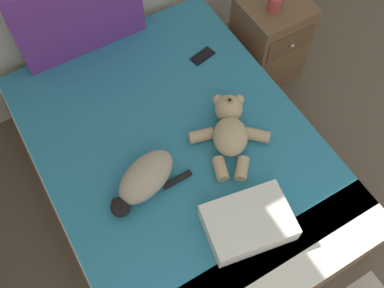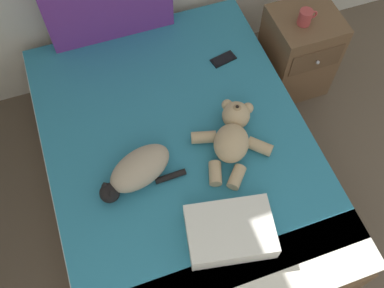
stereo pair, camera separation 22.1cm
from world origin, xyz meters
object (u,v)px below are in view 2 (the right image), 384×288
(mug, at_px, (305,17))
(nightstand, at_px, (298,52))
(throw_pillow, at_px, (230,231))
(patterned_cushion, at_px, (108,0))
(cat, at_px, (137,171))
(cell_phone, at_px, (223,59))
(teddy_bear, at_px, (233,136))
(bed, at_px, (180,164))

(mug, bearing_deg, nightstand, 32.50)
(throw_pillow, bearing_deg, patterned_cushion, 97.49)
(cat, relative_size, cell_phone, 2.77)
(throw_pillow, bearing_deg, cell_phone, 70.07)
(teddy_bear, height_order, mug, mug)
(patterned_cushion, bearing_deg, bed, -81.82)
(teddy_bear, bearing_deg, cat, -176.32)
(cat, relative_size, mug, 3.69)
(mug, bearing_deg, bed, -153.64)
(patterned_cushion, height_order, mug, patterned_cushion)
(cell_phone, height_order, mug, mug)
(bed, bearing_deg, teddy_bear, -19.71)
(patterned_cushion, height_order, cell_phone, patterned_cushion)
(cell_phone, height_order, nightstand, nightstand)
(nightstand, xyz_separation_m, mug, (-0.05, -0.03, 0.35))
(teddy_bear, distance_m, nightstand, 0.98)
(bed, xyz_separation_m, throw_pillow, (0.06, -0.57, 0.31))
(cell_phone, xyz_separation_m, nightstand, (0.56, 0.05, -0.20))
(teddy_bear, bearing_deg, throw_pillow, -113.19)
(cell_phone, xyz_separation_m, throw_pillow, (-0.37, -1.02, 0.05))
(patterned_cushion, bearing_deg, teddy_bear, -68.15)
(cell_phone, bearing_deg, cat, -139.90)
(cat, bearing_deg, patterned_cushion, 82.62)
(nightstand, bearing_deg, cell_phone, -175.37)
(bed, bearing_deg, throw_pillow, -83.60)
(cat, relative_size, nightstand, 0.72)
(bed, relative_size, throw_pillow, 4.77)
(bed, height_order, cat, cat)
(cat, xyz_separation_m, throw_pillow, (0.32, -0.44, -0.02))
(mug, bearing_deg, cell_phone, -178.20)
(cell_phone, height_order, throw_pillow, throw_pillow)
(teddy_bear, xyz_separation_m, mug, (0.68, 0.57, 0.09))
(patterned_cushion, bearing_deg, mug, -21.04)
(patterned_cushion, xyz_separation_m, nightstand, (1.12, -0.38, -0.45))
(cat, height_order, teddy_bear, teddy_bear)
(bed, height_order, nightstand, nightstand)
(teddy_bear, bearing_deg, patterned_cushion, 111.85)
(cat, height_order, cell_phone, cat)
(cat, xyz_separation_m, nightstand, (1.25, 0.63, -0.26))
(bed, xyz_separation_m, mug, (0.95, 0.47, 0.41))
(teddy_bear, bearing_deg, mug, 39.60)
(patterned_cushion, xyz_separation_m, teddy_bear, (0.39, -0.98, -0.19))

